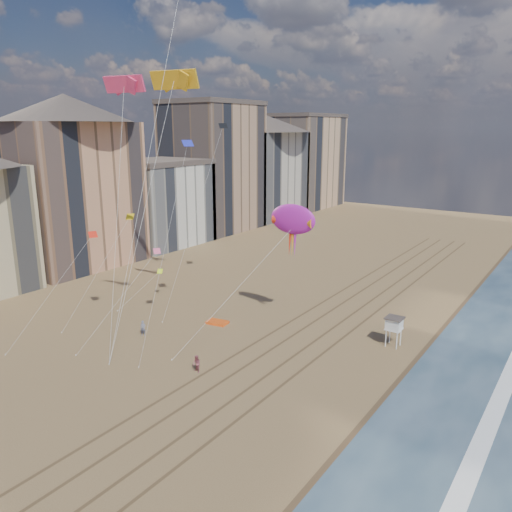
{
  "coord_description": "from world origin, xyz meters",
  "views": [
    {
      "loc": [
        27.97,
        -17.32,
        23.1
      ],
      "look_at": [
        -2.11,
        26.0,
        9.5
      ],
      "focal_mm": 35.0,
      "sensor_mm": 36.0,
      "label": 1
    }
  ],
  "objects": [
    {
      "name": "small_kites",
      "position": [
        -15.28,
        25.19,
        15.23
      ],
      "size": [
        13.95,
        17.28,
        19.9
      ],
      "color": "gold",
      "rests_on": "ground"
    },
    {
      "name": "kite_flyer_a",
      "position": [
        -12.92,
        18.91,
        0.89
      ],
      "size": [
        0.77,
        0.68,
        1.78
      ],
      "primitive_type": "imported",
      "rotation": [
        0.0,
        0.0,
        0.5
      ],
      "color": "slate",
      "rests_on": "ground"
    },
    {
      "name": "show_kite",
      "position": [
        -0.29,
        30.67,
        13.03
      ],
      "size": [
        5.31,
        7.84,
        19.59
      ],
      "color": "#A8199E",
      "rests_on": "ground"
    },
    {
      "name": "buildings",
      "position": [
        -45.73,
        65.59,
        13.55
      ],
      "size": [
        34.72,
        131.35,
        29.0
      ],
      "color": "#C6B284",
      "rests_on": "ground"
    },
    {
      "name": "grounded_kite",
      "position": [
        -8.22,
        26.55,
        0.14
      ],
      "size": [
        2.74,
        1.98,
        0.29
      ],
      "primitive_type": "cube",
      "rotation": [
        0.0,
        0.0,
        0.16
      ],
      "color": "#F25314",
      "rests_on": "ground"
    },
    {
      "name": "wet_sand",
      "position": [
        19.0,
        40.0,
        0.0
      ],
      "size": [
        260.0,
        260.0,
        0.0
      ],
      "primitive_type": "plane",
      "color": "#42301E",
      "rests_on": "ground"
    },
    {
      "name": "tracks",
      "position": [
        2.55,
        30.0,
        0.01
      ],
      "size": [
        7.68,
        120.0,
        0.01
      ],
      "color": "brown",
      "rests_on": "ground"
    },
    {
      "name": "lifeguard_stand",
      "position": [
        11.58,
        32.47,
        2.55
      ],
      "size": [
        1.83,
        1.83,
        3.31
      ],
      "color": "silver",
      "rests_on": "ground"
    },
    {
      "name": "ground",
      "position": [
        0.0,
        0.0,
        0.0
      ],
      "size": [
        260.0,
        260.0,
        0.0
      ],
      "primitive_type": "plane",
      "color": "brown",
      "rests_on": "ground"
    },
    {
      "name": "parafoils",
      "position": [
        -10.13,
        22.38,
        33.21
      ],
      "size": [
        8.08,
        9.12,
        14.18
      ],
      "color": "black",
      "rests_on": "ground"
    },
    {
      "name": "kite_flyer_b",
      "position": [
        -1.96,
        15.7,
        0.88
      ],
      "size": [
        0.99,
        0.85,
        1.76
      ],
      "primitive_type": "imported",
      "rotation": [
        0.0,
        0.0,
        -0.24
      ],
      "color": "#994E58",
      "rests_on": "ground"
    }
  ]
}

